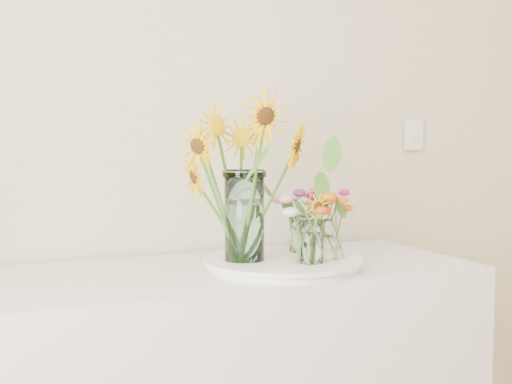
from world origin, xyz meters
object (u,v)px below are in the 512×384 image
mason_jar (244,216)px  small_vase_a (311,242)px  tray (283,264)px  small_vase_c (301,234)px  small_vase_b (328,239)px

mason_jar → small_vase_a: 0.20m
tray → small_vase_c: size_ratio=3.67×
small_vase_a → small_vase_b: small_vase_a is taller
tray → small_vase_c: 0.15m
small_vase_c → mason_jar: bearing=-161.8°
small_vase_a → small_vase_b: size_ratio=1.06×
small_vase_b → small_vase_c: size_ratio=1.00×
tray → small_vase_c: bearing=40.0°
tray → mason_jar: mason_jar is taller
small_vase_a → tray: bearing=112.9°
small_vase_a → small_vase_c: small_vase_a is taller
small_vase_b → small_vase_c: bearing=98.6°
small_vase_a → small_vase_c: (0.06, 0.18, -0.00)m
small_vase_b → small_vase_c: 0.14m
tray → small_vase_b: size_ratio=3.67×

